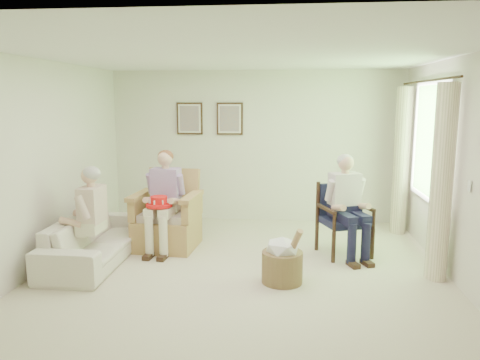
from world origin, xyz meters
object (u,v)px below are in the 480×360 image
Objects in this scene: wicker_armchair at (168,223)px; hatbox at (283,260)px; wood_armchair at (344,216)px; person_sofa at (88,212)px; person_dark at (346,199)px; red_hat at (159,203)px; person_wicker at (164,193)px; sofa at (96,239)px.

hatbox is (1.66, -1.18, -0.08)m from wicker_armchair.
wicker_armchair reaches higher than wood_armchair.
person_dark is at bearing 102.45° from person_sofa.
wicker_armchair reaches higher than red_hat.
sofa is at bearing -142.04° from person_wicker.
red_hat is at bearing 153.60° from hatbox.
wood_armchair is at bearing 7.63° from red_hat.
person_wicker is 2.49m from person_dark.
hatbox is at bearing -27.42° from person_wicker.
person_wicker is 1.98× the size of hatbox.
wood_armchair is 0.69× the size of person_wicker.
person_wicker reaches higher than person_sofa.
person_wicker is 1.10× the size of person_sofa.
wicker_armchair is 3.12× the size of red_hat.
person_sofa is at bearing -127.78° from wicker_armchair.
wood_armchair is 0.47× the size of sofa.
person_dark reaches higher than sofa.
sofa is at bearing 168.20° from hatbox.
person_sofa is 1.79× the size of hatbox.
person_sofa is 3.53× the size of red_hat.
person_wicker reaches higher than wood_armchair.
person_dark is 1.08× the size of person_sofa.
sofa is 2.51m from hatbox.
sofa is (-0.79, -0.67, -0.06)m from wicker_armchair.
hatbox is at bearing -149.76° from person_dark.
hatbox reaches higher than sofa.
person_dark is (2.49, -0.17, 0.44)m from wicker_armchair.
wood_armchair is 3.40m from person_sofa.
person_dark reaches higher than hatbox.
person_sofa is at bearing -145.86° from red_hat.
red_hat is at bearing 167.13° from wood_armchair.
hatbox is (-0.83, -1.17, -0.25)m from wood_armchair.
wicker_armchair is 0.49m from person_wicker.
person_wicker reaches higher than person_dark.
sofa is at bearing -135.31° from wicker_armchair.
person_sofa is at bearing 171.58° from person_dark.
red_hat is at bearing 163.56° from person_dark.
hatbox is (2.46, -0.31, -0.44)m from person_sofa.
person_dark reaches higher than person_sofa.
person_dark is 2.52m from red_hat.
sofa is at bearing 168.16° from person_dark.
sofa is 1.61× the size of person_sofa.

